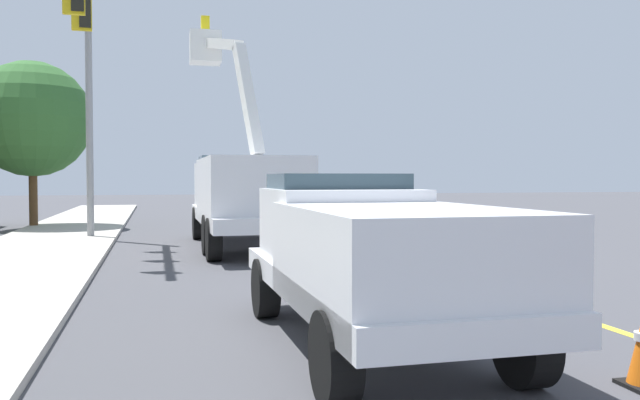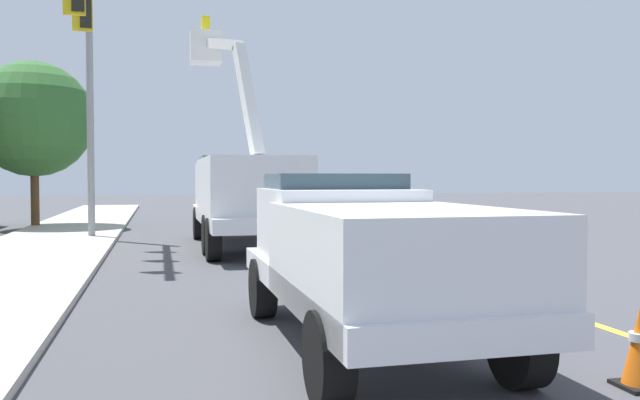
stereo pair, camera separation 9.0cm
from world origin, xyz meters
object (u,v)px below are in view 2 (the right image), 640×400
at_px(passing_minivan, 360,203).
at_px(traffic_cone_mid_rear, 329,237).
at_px(service_pickup_truck, 366,252).
at_px(traffic_cone_mid_front, 411,270).
at_px(utility_bucket_truck, 243,191).
at_px(traffic_cone_leading, 640,347).
at_px(traffic_cone_trailing, 290,223).
at_px(traffic_signal_mast, 83,48).

xyz_separation_m(passing_minivan, traffic_cone_mid_rear, (-8.36, 3.25, -0.55)).
bearing_deg(traffic_cone_mid_rear, service_pickup_truck, 169.27).
bearing_deg(traffic_cone_mid_front, utility_bucket_truck, 14.90).
bearing_deg(traffic_cone_mid_rear, utility_bucket_truck, 43.60).
bearing_deg(passing_minivan, traffic_cone_mid_front, 167.40).
bearing_deg(traffic_cone_leading, traffic_cone_mid_front, 3.13).
bearing_deg(traffic_cone_mid_rear, traffic_cone_leading, -178.07).
bearing_deg(traffic_cone_trailing, passing_minivan, -51.00).
bearing_deg(traffic_cone_leading, passing_minivan, -8.38).
relative_size(passing_minivan, traffic_signal_mast, 0.58).
distance_m(utility_bucket_truck, traffic_cone_mid_front, 8.31).
bearing_deg(passing_minivan, traffic_signal_mast, 117.15).
bearing_deg(traffic_cone_mid_rear, traffic_cone_trailing, 0.37).
height_order(service_pickup_truck, traffic_cone_trailing, service_pickup_truck).
xyz_separation_m(utility_bucket_truck, traffic_cone_mid_rear, (-2.13, -2.03, -1.18)).
relative_size(utility_bucket_truck, passing_minivan, 1.70).
height_order(traffic_cone_mid_rear, traffic_cone_trailing, traffic_cone_mid_rear).
height_order(passing_minivan, traffic_cone_leading, passing_minivan).
xyz_separation_m(traffic_cone_mid_front, traffic_cone_trailing, (11.51, 0.12, 0.02)).
height_order(traffic_cone_leading, traffic_cone_trailing, traffic_cone_trailing).
bearing_deg(service_pickup_truck, utility_bucket_truck, 1.54).
xyz_separation_m(service_pickup_truck, traffic_cone_mid_rear, (9.11, -1.73, -0.69)).
bearing_deg(service_pickup_truck, traffic_cone_leading, -134.24).
relative_size(utility_bucket_truck, traffic_signal_mast, 1.00).
bearing_deg(traffic_cone_mid_front, traffic_cone_trailing, 0.60).
xyz_separation_m(utility_bucket_truck, traffic_cone_leading, (-13.29, -2.41, -1.22)).
xyz_separation_m(traffic_cone_leading, traffic_cone_trailing, (16.86, 0.41, 0.01)).
relative_size(passing_minivan, traffic_cone_mid_front, 6.27).
bearing_deg(traffic_cone_mid_front, traffic_signal_mast, 35.75).
xyz_separation_m(traffic_cone_leading, traffic_cone_mid_rear, (11.16, 0.38, 0.04)).
relative_size(service_pickup_truck, traffic_cone_leading, 7.15).
distance_m(utility_bucket_truck, passing_minivan, 8.19).
bearing_deg(utility_bucket_truck, service_pickup_truck, -178.46).
relative_size(traffic_cone_mid_front, traffic_cone_mid_rear, 0.89).
distance_m(utility_bucket_truck, traffic_cone_trailing, 4.26).
bearing_deg(passing_minivan, utility_bucket_truck, 139.71).
bearing_deg(utility_bucket_truck, traffic_signal_mast, 74.79).
xyz_separation_m(service_pickup_truck, traffic_signal_mast, (12.46, 4.79, 4.62)).
bearing_deg(service_pickup_truck, passing_minivan, -15.90).
distance_m(utility_bucket_truck, traffic_signal_mast, 6.22).
bearing_deg(traffic_signal_mast, traffic_cone_mid_front, -144.25).
height_order(utility_bucket_truck, traffic_cone_leading, utility_bucket_truck).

